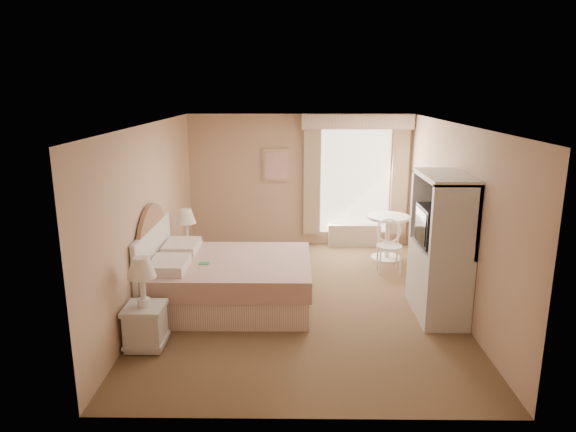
{
  "coord_description": "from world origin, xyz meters",
  "views": [
    {
      "loc": [
        -0.12,
        -6.89,
        2.97
      ],
      "look_at": [
        -0.2,
        0.3,
        1.17
      ],
      "focal_mm": 32.0,
      "sensor_mm": 36.0,
      "label": 1
    }
  ],
  "objects_px": {
    "round_table": "(388,230)",
    "armoire": "(440,258)",
    "nightstand_near": "(145,315)",
    "nightstand_far": "(188,250)",
    "cafe_chair": "(389,242)",
    "bed": "(222,280)"
  },
  "relations": [
    {
      "from": "nightstand_far",
      "to": "cafe_chair",
      "type": "bearing_deg",
      "value": 3.32
    },
    {
      "from": "nightstand_far",
      "to": "bed",
      "type": "bearing_deg",
      "value": -59.2
    },
    {
      "from": "nightstand_far",
      "to": "round_table",
      "type": "distance_m",
      "value": 3.48
    },
    {
      "from": "round_table",
      "to": "nightstand_near",
      "type": "bearing_deg",
      "value": -135.98
    },
    {
      "from": "round_table",
      "to": "cafe_chair",
      "type": "height_order",
      "value": "cafe_chair"
    },
    {
      "from": "round_table",
      "to": "armoire",
      "type": "bearing_deg",
      "value": -83.39
    },
    {
      "from": "nightstand_near",
      "to": "armoire",
      "type": "xyz_separation_m",
      "value": [
        3.65,
        0.97,
        0.38
      ]
    },
    {
      "from": "nightstand_far",
      "to": "round_table",
      "type": "height_order",
      "value": "nightstand_far"
    },
    {
      "from": "nightstand_far",
      "to": "armoire",
      "type": "distance_m",
      "value": 3.96
    },
    {
      "from": "nightstand_near",
      "to": "armoire",
      "type": "relative_size",
      "value": 0.57
    },
    {
      "from": "nightstand_near",
      "to": "nightstand_far",
      "type": "distance_m",
      "value": 2.46
    },
    {
      "from": "bed",
      "to": "nightstand_near",
      "type": "distance_m",
      "value": 1.44
    },
    {
      "from": "cafe_chair",
      "to": "armoire",
      "type": "bearing_deg",
      "value": -77.01
    },
    {
      "from": "armoire",
      "to": "nightstand_far",
      "type": "bearing_deg",
      "value": 157.87
    },
    {
      "from": "bed",
      "to": "round_table",
      "type": "distance_m",
      "value": 3.35
    },
    {
      "from": "bed",
      "to": "nightstand_far",
      "type": "bearing_deg",
      "value": 120.8
    },
    {
      "from": "nightstand_near",
      "to": "nightstand_far",
      "type": "xyz_separation_m",
      "value": [
        -0.0,
        2.46,
        -0.01
      ]
    },
    {
      "from": "nightstand_far",
      "to": "armoire",
      "type": "bearing_deg",
      "value": -22.13
    },
    {
      "from": "round_table",
      "to": "armoire",
      "type": "relative_size",
      "value": 0.41
    },
    {
      "from": "nightstand_near",
      "to": "cafe_chair",
      "type": "distance_m",
      "value": 4.23
    },
    {
      "from": "armoire",
      "to": "round_table",
      "type": "bearing_deg",
      "value": 96.61
    },
    {
      "from": "nightstand_near",
      "to": "armoire",
      "type": "bearing_deg",
      "value": 14.89
    }
  ]
}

